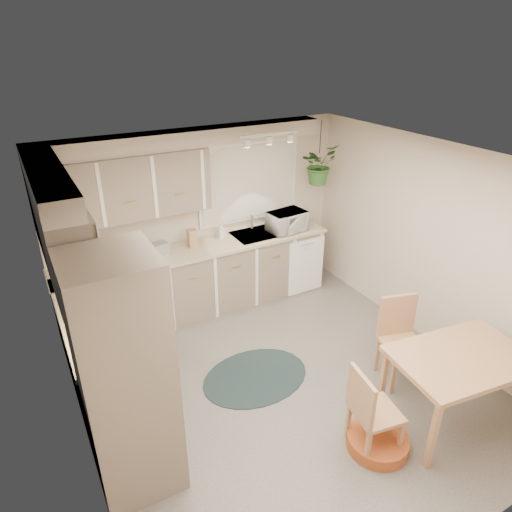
{
  "coord_description": "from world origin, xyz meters",
  "views": [
    {
      "loc": [
        -2.11,
        -3.21,
        3.43
      ],
      "look_at": [
        -0.03,
        0.55,
        1.31
      ],
      "focal_mm": 32.0,
      "sensor_mm": 36.0,
      "label": 1
    }
  ],
  "objects_px": {
    "chair_back": "(404,343)",
    "braided_rug": "(255,377)",
    "chair_left": "(377,410)",
    "microwave": "(287,219)",
    "pet_bed": "(377,442)",
    "dining_table": "(455,389)"
  },
  "relations": [
    {
      "from": "chair_back",
      "to": "braided_rug",
      "type": "relative_size",
      "value": 0.79
    },
    {
      "from": "chair_left",
      "to": "chair_back",
      "type": "bearing_deg",
      "value": 131.97
    },
    {
      "from": "chair_left",
      "to": "microwave",
      "type": "bearing_deg",
      "value": 173.17
    },
    {
      "from": "chair_left",
      "to": "pet_bed",
      "type": "distance_m",
      "value": 0.37
    },
    {
      "from": "chair_left",
      "to": "pet_bed",
      "type": "height_order",
      "value": "chair_left"
    },
    {
      "from": "braided_rug",
      "to": "pet_bed",
      "type": "relative_size",
      "value": 2.15
    },
    {
      "from": "chair_back",
      "to": "microwave",
      "type": "bearing_deg",
      "value": -72.55
    },
    {
      "from": "chair_back",
      "to": "pet_bed",
      "type": "xyz_separation_m",
      "value": [
        -0.84,
        -0.59,
        -0.41
      ]
    },
    {
      "from": "pet_bed",
      "to": "dining_table",
      "type": "bearing_deg",
      "value": -5.66
    },
    {
      "from": "braided_rug",
      "to": "microwave",
      "type": "bearing_deg",
      "value": 48.36
    },
    {
      "from": "chair_left",
      "to": "braided_rug",
      "type": "height_order",
      "value": "chair_left"
    },
    {
      "from": "braided_rug",
      "to": "pet_bed",
      "type": "height_order",
      "value": "pet_bed"
    },
    {
      "from": "dining_table",
      "to": "chair_back",
      "type": "bearing_deg",
      "value": 89.76
    },
    {
      "from": "dining_table",
      "to": "braided_rug",
      "type": "distance_m",
      "value": 2.03
    },
    {
      "from": "dining_table",
      "to": "pet_bed",
      "type": "distance_m",
      "value": 0.9
    },
    {
      "from": "chair_back",
      "to": "pet_bed",
      "type": "relative_size",
      "value": 1.69
    },
    {
      "from": "chair_back",
      "to": "microwave",
      "type": "height_order",
      "value": "microwave"
    },
    {
      "from": "chair_left",
      "to": "microwave",
      "type": "height_order",
      "value": "microwave"
    },
    {
      "from": "dining_table",
      "to": "microwave",
      "type": "height_order",
      "value": "microwave"
    },
    {
      "from": "chair_left",
      "to": "chair_back",
      "type": "relative_size",
      "value": 0.92
    },
    {
      "from": "braided_rug",
      "to": "pet_bed",
      "type": "bearing_deg",
      "value": -69.06
    },
    {
      "from": "dining_table",
      "to": "chair_left",
      "type": "xyz_separation_m",
      "value": [
        -0.87,
        0.12,
        0.04
      ]
    }
  ]
}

